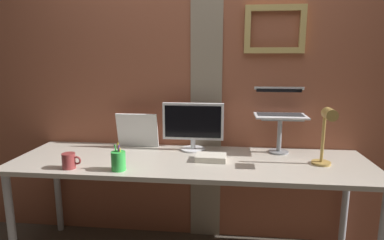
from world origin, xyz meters
The scene contains 10 objects.
brick_wall_back centered at (0.00, 0.36, 1.15)m, with size 3.68×0.16×2.30m.
desk centered at (-0.06, -0.05, 0.68)m, with size 2.36×0.70×0.74m.
monitor centered at (-0.07, 0.18, 0.94)m, with size 0.44×0.18×0.35m.
laptop_stand centered at (0.55, 0.18, 0.92)m, with size 0.28×0.22×0.26m.
laptop centered at (0.55, 0.24, 1.05)m, with size 0.36×0.28×0.20m.
whiteboard_panel centered at (-0.49, 0.21, 0.87)m, with size 0.31×0.02×0.27m, color white.
desk_lamp centered at (0.78, -0.10, 0.97)m, with size 0.12×0.20×0.37m.
pen_cup centered at (-0.47, -0.30, 0.80)m, with size 0.09×0.09×0.17m.
coffee_mug centered at (-0.78, -0.30, 0.79)m, with size 0.12×0.08×0.10m.
paper_clutter_stack centered at (0.07, -0.05, 0.76)m, with size 0.20×0.14×0.04m, color silver.
Camera 1 is at (0.17, -2.10, 1.42)m, focal length 30.19 mm.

